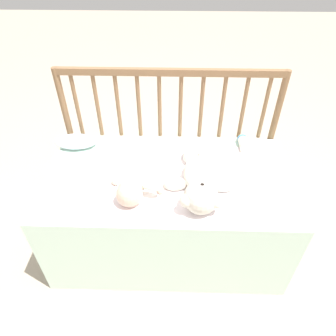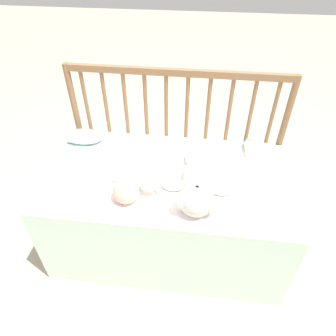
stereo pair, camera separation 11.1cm
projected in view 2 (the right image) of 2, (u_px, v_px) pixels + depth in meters
ground_plane at (168, 239)px, 1.87m from camera, size 12.00×12.00×0.00m
crib_mattress at (168, 210)px, 1.70m from camera, size 1.25×0.69×0.53m
crib_rail at (176, 116)px, 1.72m from camera, size 1.25×0.04×0.94m
blanket at (174, 180)px, 1.49m from camera, size 0.82×0.57×0.01m
teddy_bear at (198, 183)px, 1.39m from camera, size 0.34×0.49×0.16m
baby at (137, 178)px, 1.44m from camera, size 0.27×0.40×0.12m
baby_bottle at (249, 147)px, 1.67m from camera, size 0.05×0.15×0.05m
small_pillow at (83, 136)px, 1.75m from camera, size 0.24×0.14×0.06m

